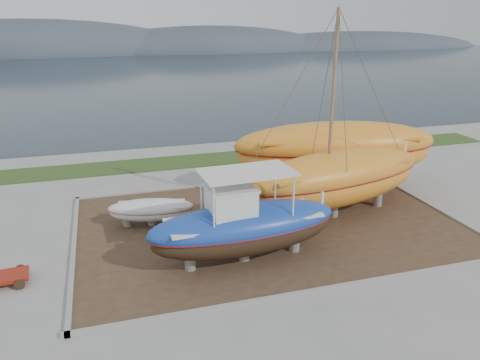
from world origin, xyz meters
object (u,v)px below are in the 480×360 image
object	(u,v)px
white_dinghy	(151,213)
red_trailer	(5,280)
orange_bare_hull	(335,157)
blue_caique	(244,217)
orange_sailboat	(340,119)

from	to	relation	value
white_dinghy	red_trailer	world-z (taller)	white_dinghy
orange_bare_hull	blue_caique	bearing A→B (deg)	-130.07
blue_caique	red_trailer	world-z (taller)	blue_caique
blue_caique	red_trailer	size ratio (longest dim) A/B	3.09
orange_sailboat	orange_bare_hull	distance (m)	5.12
blue_caique	orange_bare_hull	distance (m)	10.04
blue_caique	white_dinghy	xyz separation A→B (m)	(-3.28, 4.63, -1.32)
orange_bare_hull	red_trailer	distance (m)	17.89
white_dinghy	red_trailer	distance (m)	7.10
blue_caique	orange_sailboat	size ratio (longest dim) A/B	0.78
orange_bare_hull	white_dinghy	bearing A→B (deg)	-160.94
red_trailer	orange_bare_hull	bearing A→B (deg)	13.55
white_dinghy	orange_bare_hull	xyz separation A→B (m)	(10.83, 1.99, 1.32)
red_trailer	blue_caique	bearing A→B (deg)	-10.76
blue_caique	orange_sailboat	distance (m)	7.09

